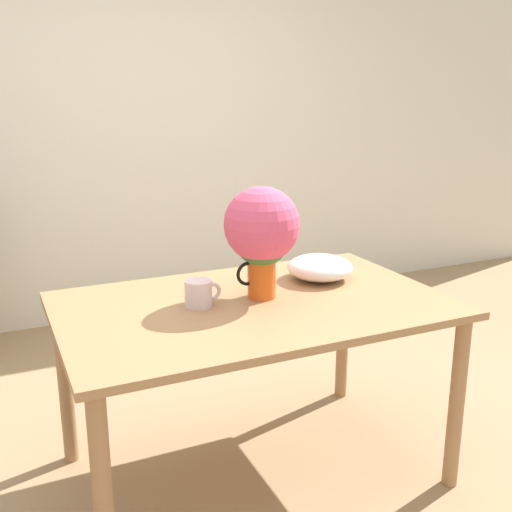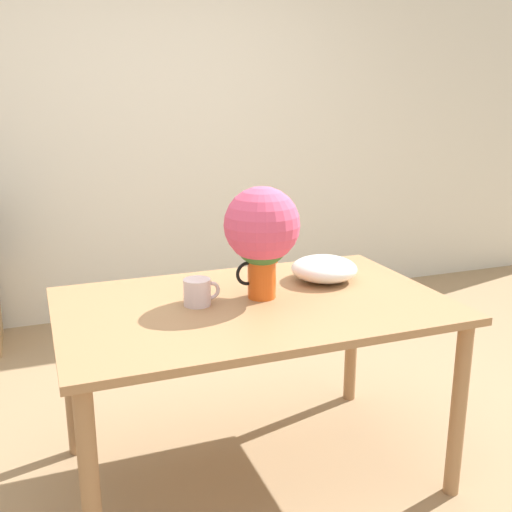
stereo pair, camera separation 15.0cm
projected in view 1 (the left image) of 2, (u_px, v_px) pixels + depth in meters
name	position (u px, v px, depth m)	size (l,w,h in m)	color
ground_plane	(248.00, 463.00, 2.56)	(12.00, 12.00, 0.00)	#9E7F5B
wall_back	(124.00, 129.00, 3.99)	(8.00, 0.05, 2.60)	silver
table	(254.00, 323.00, 2.33)	(1.48, 0.93, 0.75)	#A3754C
flower_vase	(262.00, 231.00, 2.29)	(0.29, 0.29, 0.44)	#E05619
coffee_mug	(199.00, 293.00, 2.25)	(0.14, 0.10, 0.10)	silver
white_bowl	(320.00, 267.00, 2.58)	(0.28, 0.28, 0.10)	white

